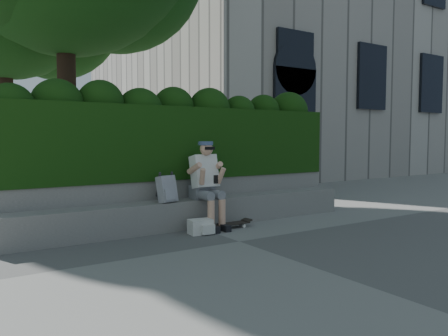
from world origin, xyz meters
TOP-DOWN VIEW (x-y plane):
  - ground at (0.00, 0.00)m, footprint 80.00×80.00m
  - bench_ledge at (0.00, 1.25)m, footprint 6.00×0.45m
  - planter_wall at (0.00, 1.73)m, footprint 6.00×0.50m
  - hedge at (0.00, 1.95)m, footprint 6.00×1.00m
  - building at (9.00, 11.00)m, footprint 12.00×12.00m
  - person at (0.11, 1.07)m, footprint 0.40×0.76m
  - skateboard at (0.33, 0.80)m, footprint 0.78×0.21m
  - backpack_plaid at (-0.55, 1.15)m, footprint 0.31×0.21m
  - backpack_ground at (-0.21, 0.72)m, footprint 0.36×0.27m

SIDE VIEW (x-z plane):
  - ground at x=0.00m, z-range 0.00..0.00m
  - skateboard at x=0.33m, z-range 0.03..0.11m
  - backpack_ground at x=-0.21m, z-range 0.00..0.22m
  - bench_ledge at x=0.00m, z-range 0.00..0.45m
  - planter_wall at x=0.00m, z-range 0.00..0.75m
  - backpack_plaid at x=-0.55m, z-range 0.45..0.86m
  - person at x=0.11m, z-range 0.06..1.44m
  - hedge at x=0.00m, z-range 0.75..1.95m
  - building at x=9.00m, z-range 0.00..15.00m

